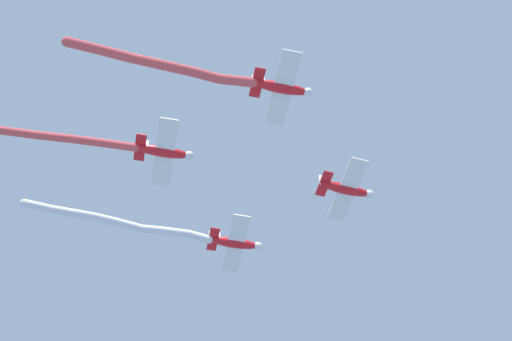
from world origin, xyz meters
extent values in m
ellipsoid|color=red|center=(-5.15, -11.85, 62.80)|extent=(2.54, 5.22, 1.05)
sphere|color=white|center=(-5.88, -14.20, 62.80)|extent=(1.12, 1.12, 0.89)
ellipsoid|color=black|center=(-5.34, -12.47, 63.19)|extent=(1.05, 1.44, 0.56)
cube|color=white|center=(-5.20, -12.02, 62.66)|extent=(7.66, 3.90, 0.14)
cube|color=red|center=(-4.51, -9.79, 62.89)|extent=(3.08, 1.81, 0.12)
cube|color=white|center=(-4.54, -9.89, 63.44)|extent=(0.48, 1.16, 1.45)
ellipsoid|color=red|center=(6.17, -6.08, 62.40)|extent=(2.87, 5.17, 1.05)
sphere|color=white|center=(5.27, -8.36, 62.40)|extent=(1.16, 1.16, 0.89)
ellipsoid|color=black|center=(5.93, -6.68, 62.79)|extent=(1.12, 1.45, 0.56)
cube|color=white|center=(6.11, -6.25, 62.26)|extent=(7.60, 4.38, 0.14)
cube|color=red|center=(6.96, -4.07, 62.49)|extent=(3.08, 1.99, 0.12)
cube|color=white|center=(6.93, -4.17, 63.04)|extent=(0.56, 1.14, 1.45)
cylinder|color=white|center=(7.46, -2.72, 62.50)|extent=(1.73, 2.24, 1.38)
cylinder|color=white|center=(8.37, -0.50, 62.70)|extent=(1.93, 2.84, 0.96)
cylinder|color=white|center=(9.36, 1.70, 62.73)|extent=(1.65, 2.24, 0.88)
cylinder|color=white|center=(10.15, 3.84, 62.81)|extent=(1.69, 2.61, 1.21)
cylinder|color=white|center=(10.83, 6.03, 62.97)|extent=(1.55, 2.27, 1.06)
cylinder|color=white|center=(11.41, 8.03, 62.94)|extent=(1.54, 2.22, 1.20)
cylinder|color=white|center=(12.19, 10.21, 62.96)|extent=(1.93, 2.69, 1.18)
cylinder|color=white|center=(13.17, 12.63, 63.20)|extent=(1.88, 2.78, 1.25)
sphere|color=white|center=(7.12, -3.69, 62.34)|extent=(0.82, 0.82, 0.82)
sphere|color=white|center=(7.81, -1.76, 62.66)|extent=(0.82, 0.82, 0.82)
sphere|color=white|center=(8.93, 0.75, 62.75)|extent=(0.82, 0.82, 0.82)
sphere|color=white|center=(9.80, 2.65, 62.71)|extent=(0.82, 0.82, 0.82)
sphere|color=white|center=(10.51, 5.02, 62.91)|extent=(0.82, 0.82, 0.82)
sphere|color=white|center=(11.15, 7.04, 63.03)|extent=(0.82, 0.82, 0.82)
sphere|color=white|center=(11.68, 9.03, 62.85)|extent=(0.82, 0.82, 0.82)
sphere|color=white|center=(12.71, 11.39, 63.07)|extent=(0.82, 0.82, 0.82)
sphere|color=white|center=(13.63, 13.87, 63.33)|extent=(0.82, 0.82, 0.82)
ellipsoid|color=red|center=(-10.92, -0.53, 63.10)|extent=(2.79, 5.18, 1.05)
sphere|color=white|center=(-11.78, -2.83, 63.10)|extent=(1.15, 1.15, 0.89)
ellipsoid|color=black|center=(-11.15, -1.14, 63.49)|extent=(1.11, 1.45, 0.56)
cube|color=white|center=(-10.98, -0.70, 62.96)|extent=(7.62, 4.26, 0.14)
cube|color=red|center=(-10.17, 1.49, 63.19)|extent=(3.08, 1.94, 0.12)
cube|color=white|center=(-10.20, 1.39, 63.74)|extent=(0.54, 1.14, 1.45)
cylinder|color=#DB4C4C|center=(-9.41, 3.24, 62.99)|extent=(2.12, 3.11, 1.05)
cylinder|color=#DB4C4C|center=(-8.42, 5.76, 63.03)|extent=(1.79, 2.59, 1.25)
cylinder|color=#DB4C4C|center=(-7.56, 8.33, 63.16)|extent=(1.87, 3.10, 1.03)
cylinder|color=#DB4C4C|center=(-6.57, 10.92, 63.42)|extent=(2.14, 2.76, 1.61)
cylinder|color=#DB4C4C|center=(-5.67, 13.39, 63.69)|extent=(1.71, 2.83, 1.04)
cylinder|color=#DB4C4C|center=(-4.87, 16.05, 63.71)|extent=(1.71, 3.00, 0.94)
sphere|color=#DB4C4C|center=(-10.02, 1.87, 63.04)|extent=(0.90, 0.90, 0.90)
sphere|color=#DB4C4C|center=(-8.79, 4.61, 62.95)|extent=(0.90, 0.90, 0.90)
sphere|color=#DB4C4C|center=(-8.04, 6.92, 63.12)|extent=(0.90, 0.90, 0.90)
sphere|color=#DB4C4C|center=(-7.08, 9.73, 63.19)|extent=(0.90, 0.90, 0.90)
sphere|color=#DB4C4C|center=(-6.06, 12.11, 63.65)|extent=(0.90, 0.90, 0.90)
sphere|color=#DB4C4C|center=(-5.28, 14.68, 63.72)|extent=(0.90, 0.90, 0.90)
sphere|color=#DB4C4C|center=(-4.45, 17.42, 63.70)|extent=(0.90, 0.90, 0.90)
ellipsoid|color=red|center=(0.40, 5.24, 62.60)|extent=(2.87, 5.17, 1.05)
sphere|color=white|center=(-0.50, 2.96, 62.60)|extent=(1.16, 1.16, 0.89)
ellipsoid|color=black|center=(0.16, 4.64, 62.99)|extent=(1.12, 1.45, 0.56)
cube|color=white|center=(0.33, 5.08, 62.46)|extent=(7.60, 4.38, 0.14)
cube|color=red|center=(1.19, 7.25, 62.69)|extent=(3.08, 1.99, 0.12)
cube|color=white|center=(1.16, 7.15, 63.24)|extent=(0.56, 1.14, 1.45)
cylinder|color=#DB4C4C|center=(1.95, 9.08, 62.54)|extent=(1.93, 3.19, 0.78)
cylinder|color=#DB4C4C|center=(3.12, 11.80, 62.55)|extent=(1.86, 2.88, 0.80)
cylinder|color=#DB4C4C|center=(4.22, 14.38, 62.47)|extent=(1.91, 2.89, 1.05)
cylinder|color=#DB4C4C|center=(5.36, 17.16, 62.32)|extent=(1.99, 3.27, 0.99)
sphere|color=#DB4C4C|center=(1.34, 7.63, 62.54)|extent=(0.78, 0.78, 0.78)
sphere|color=#DB4C4C|center=(2.55, 10.52, 62.54)|extent=(0.78, 0.78, 0.78)
sphere|color=#DB4C4C|center=(3.69, 13.08, 62.56)|extent=(0.78, 0.78, 0.78)
sphere|color=#DB4C4C|center=(4.76, 15.67, 62.39)|extent=(0.78, 0.78, 0.78)
sphere|color=#DB4C4C|center=(5.95, 18.65, 62.25)|extent=(0.78, 0.78, 0.78)
camera|label=1|loc=(-35.51, 17.68, 5.35)|focal=51.17mm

